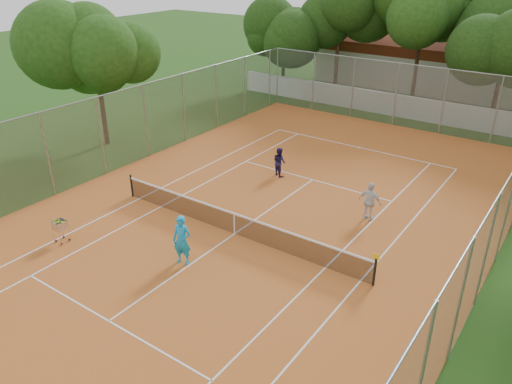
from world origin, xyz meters
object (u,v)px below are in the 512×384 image
Objects in this scene: tennis_net at (234,223)px; ball_hopper at (61,230)px; clubhouse at (426,58)px; player_near at (182,240)px; player_far_right at (370,202)px; player_far_left at (279,162)px.

ball_hopper reaches higher than tennis_net.
clubhouse reaches higher than ball_hopper.
ball_hopper is at bearing -177.59° from player_near.
player_far_right is at bearing 47.16° from tennis_net.
player_far_right reaches higher than ball_hopper.
player_far_left is (-1.39, 8.63, -0.22)m from player_near.
tennis_net is at bearing 67.93° from player_near.
clubhouse reaches higher than tennis_net.
tennis_net is at bearing 50.99° from player_far_right.
clubhouse is at bearing 64.75° from ball_hopper.
player_far_right is (3.90, 4.21, 0.36)m from tennis_net.
clubhouse is 16.58× the size of ball_hopper.
player_far_left is at bearing 83.12° from player_near.
player_far_left is 1.49× the size of ball_hopper.
clubhouse is at bearing -66.22° from player_far_left.
tennis_net is 0.72× the size of clubhouse.
player_near is (-0.29, -2.70, 0.46)m from tennis_net.
tennis_net is 5.75m from player_far_right.
clubhouse is 8.61× the size of player_near.
ball_hopper is at bearing 47.10° from player_far_right.
player_far_left is at bearing -13.26° from player_far_right.
player_far_left is (0.32, -23.07, -1.45)m from clubhouse.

